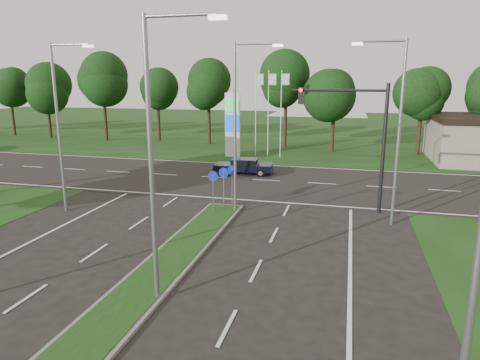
# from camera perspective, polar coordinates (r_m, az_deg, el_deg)

# --- Properties ---
(verge_far) EXTENTS (160.00, 50.00, 0.02)m
(verge_far) POSITION_cam_1_polar(r_m,az_deg,el_deg) (61.62, 8.10, 6.40)
(verge_far) COLOR #163411
(verge_far) RESTS_ON ground
(cross_road) EXTENTS (160.00, 12.00, 0.02)m
(cross_road) POSITION_cam_1_polar(r_m,az_deg,el_deg) (31.40, 1.72, 0.04)
(cross_road) COLOR black
(cross_road) RESTS_ON ground
(median_kerb) EXTENTS (2.00, 26.00, 0.12)m
(median_kerb) POSITION_cam_1_polar(r_m,az_deg,el_deg) (13.83, -17.80, -18.27)
(median_kerb) COLOR slate
(median_kerb) RESTS_ON ground
(streetlight_median_near) EXTENTS (2.53, 0.22, 9.00)m
(streetlight_median_near) POSITION_cam_1_polar(r_m,az_deg,el_deg) (13.29, -11.09, 4.03)
(streetlight_median_near) COLOR gray
(streetlight_median_near) RESTS_ON ground
(streetlight_median_far) EXTENTS (2.53, 0.22, 9.00)m
(streetlight_median_far) POSITION_cam_1_polar(r_m,az_deg,el_deg) (22.66, -0.18, 7.97)
(streetlight_median_far) COLOR gray
(streetlight_median_far) RESTS_ON ground
(streetlight_left_far) EXTENTS (2.53, 0.22, 9.00)m
(streetlight_left_far) POSITION_cam_1_polar(r_m,az_deg,el_deg) (24.94, -22.78, 7.43)
(streetlight_left_far) COLOR gray
(streetlight_left_far) RESTS_ON ground
(streetlight_right_far) EXTENTS (2.53, 0.22, 9.00)m
(streetlight_right_far) POSITION_cam_1_polar(r_m,az_deg,el_deg) (22.04, 20.01, 7.04)
(streetlight_right_far) COLOR gray
(streetlight_right_far) RESTS_ON ground
(streetlight_right_near) EXTENTS (2.53, 0.22, 9.00)m
(streetlight_right_near) POSITION_cam_1_polar(r_m,az_deg,el_deg) (8.39, 28.63, -2.66)
(streetlight_right_near) COLOR gray
(streetlight_right_near) RESTS_ON ground
(traffic_signal) EXTENTS (5.10, 0.42, 7.00)m
(traffic_signal) POSITION_cam_1_polar(r_m,az_deg,el_deg) (23.98, 15.64, 6.75)
(traffic_signal) COLOR black
(traffic_signal) RESTS_ON ground
(median_signs) EXTENTS (1.16, 1.76, 2.38)m
(median_signs) POSITION_cam_1_polar(r_m,az_deg,el_deg) (23.85, -2.26, 0.03)
(median_signs) COLOR gray
(median_signs) RESTS_ON ground
(gas_pylon) EXTENTS (5.80, 1.26, 8.00)m
(gas_pylon) POSITION_cam_1_polar(r_m,az_deg,el_deg) (40.46, -0.69, 7.59)
(gas_pylon) COLOR silver
(gas_pylon) RESTS_ON ground
(treeline_far) EXTENTS (6.00, 6.00, 9.90)m
(treeline_far) POSITION_cam_1_polar(r_m,az_deg,el_deg) (46.25, 6.36, 12.72)
(treeline_far) COLOR black
(treeline_far) RESTS_ON ground
(navy_sedan) EXTENTS (4.58, 2.19, 1.22)m
(navy_sedan) POSITION_cam_1_polar(r_m,az_deg,el_deg) (33.12, 0.52, 1.90)
(navy_sedan) COLOR black
(navy_sedan) RESTS_ON ground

